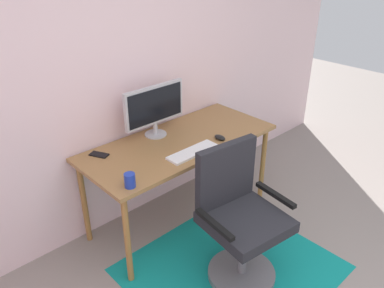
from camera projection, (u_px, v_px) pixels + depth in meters
wall_back at (94, 76)px, 2.86m from camera, size 6.00×0.10×2.60m
area_rug at (231, 268)px, 2.91m from camera, size 1.41×1.27×0.01m
desk at (180, 148)px, 3.15m from camera, size 1.61×0.71×0.76m
monitor at (154, 107)px, 3.09m from camera, size 0.56×0.18×0.42m
keyboard at (193, 152)px, 2.93m from camera, size 0.43×0.13×0.02m
computer_mouse at (220, 137)px, 3.13m from camera, size 0.06×0.10×0.03m
coffee_cup at (130, 180)px, 2.51m from camera, size 0.07×0.07×0.10m
cell_phone at (99, 155)px, 2.90m from camera, size 0.12×0.16×0.01m
office_chair at (239, 223)px, 2.69m from camera, size 0.63×0.57×1.00m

